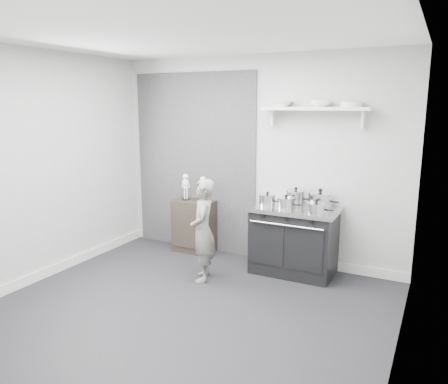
{
  "coord_description": "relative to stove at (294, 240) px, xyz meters",
  "views": [
    {
      "loc": [
        2.23,
        -3.52,
        2.08
      ],
      "look_at": [
        -0.05,
        0.95,
        1.06
      ],
      "focal_mm": 35.0,
      "sensor_mm": 36.0,
      "label": 1
    }
  ],
  "objects": [
    {
      "name": "bowl_small",
      "position": [
        0.21,
        0.19,
        1.65
      ],
      "size": [
        0.24,
        0.24,
        0.07
      ],
      "primitive_type": "imported",
      "color": "white",
      "rests_on": "wall_shelf"
    },
    {
      "name": "pot_front_left",
      "position": [
        -0.33,
        -0.08,
        0.49
      ],
      "size": [
        0.29,
        0.2,
        0.18
      ],
      "color": "#BCBCBE",
      "rests_on": "stove"
    },
    {
      "name": "wall_shelf",
      "position": [
        0.14,
        0.2,
        1.59
      ],
      "size": [
        1.3,
        0.26,
        0.24
      ],
      "color": "silver",
      "rests_on": "room_shell"
    },
    {
      "name": "plate_stack",
      "position": [
        0.57,
        0.19,
        1.65
      ],
      "size": [
        0.25,
        0.25,
        0.06
      ],
      "primitive_type": "cylinder",
      "color": "silver",
      "rests_on": "wall_shelf"
    },
    {
      "name": "stove",
      "position": [
        0.0,
        0.0,
        0.0
      ],
      "size": [
        1.05,
        0.65,
        0.84
      ],
      "color": "black",
      "rests_on": "ground"
    },
    {
      "name": "pot_front_right",
      "position": [
        0.31,
        -0.19,
        0.48
      ],
      "size": [
        0.32,
        0.23,
        0.17
      ],
      "color": "#BCBCBE",
      "rests_on": "stove"
    },
    {
      "name": "side_cabinet",
      "position": [
        -1.51,
        0.13,
        -0.05
      ],
      "size": [
        0.57,
        0.33,
        0.74
      ],
      "primitive_type": "cube",
      "color": "black",
      "rests_on": "ground"
    },
    {
      "name": "pot_front_center",
      "position": [
        -0.07,
        -0.13,
        0.49
      ],
      "size": [
        0.3,
        0.21,
        0.18
      ],
      "color": "#BCBCBE",
      "rests_on": "stove"
    },
    {
      "name": "ground",
      "position": [
        -0.66,
        -1.48,
        -0.42
      ],
      "size": [
        4.0,
        4.0,
        0.0
      ],
      "primitive_type": "plane",
      "color": "black",
      "rests_on": "ground"
    },
    {
      "name": "room_shell",
      "position": [
        -0.75,
        -1.33,
        1.22
      ],
      "size": [
        4.02,
        3.62,
        2.71
      ],
      "color": "#A2A19F",
      "rests_on": "ground"
    },
    {
      "name": "bowl_large",
      "position": [
        -0.29,
        0.19,
        1.65
      ],
      "size": [
        0.29,
        0.29,
        0.07
      ],
      "primitive_type": "imported",
      "color": "white",
      "rests_on": "wall_shelf"
    },
    {
      "name": "pot_back_right",
      "position": [
        0.27,
        0.13,
        0.51
      ],
      "size": [
        0.37,
        0.29,
        0.24
      ],
      "color": "#BCBCBE",
      "rests_on": "stove"
    },
    {
      "name": "pot_back_left",
      "position": [
        -0.03,
        0.13,
        0.51
      ],
      "size": [
        0.32,
        0.24,
        0.23
      ],
      "color": "#BCBCBE",
      "rests_on": "stove"
    },
    {
      "name": "child",
      "position": [
        -0.89,
        -0.7,
        0.19
      ],
      "size": [
        0.46,
        0.53,
        1.22
      ],
      "primitive_type": "imported",
      "rotation": [
        0.0,
        0.0,
        -1.12
      ],
      "color": "slate",
      "rests_on": "ground"
    },
    {
      "name": "skeleton_torso",
      "position": [
        -1.36,
        0.13,
        0.52
      ],
      "size": [
        0.11,
        0.07,
        0.41
      ],
      "primitive_type": null,
      "color": "white",
      "rests_on": "side_cabinet"
    },
    {
      "name": "skeleton_full",
      "position": [
        -1.64,
        0.13,
        0.53
      ],
      "size": [
        0.12,
        0.08,
        0.42
      ],
      "primitive_type": null,
      "color": "white",
      "rests_on": "side_cabinet"
    }
  ]
}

